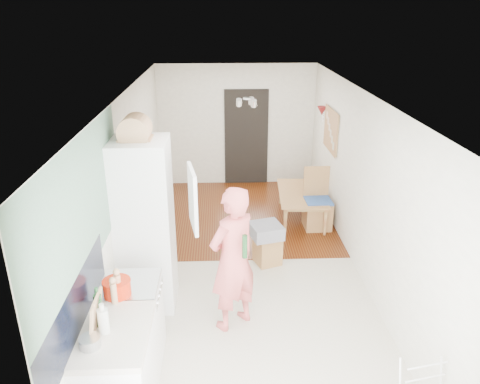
{
  "coord_description": "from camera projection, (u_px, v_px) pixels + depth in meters",
  "views": [
    {
      "loc": [
        -0.34,
        -5.92,
        3.56
      ],
      "look_at": [
        -0.07,
        0.2,
        1.1
      ],
      "focal_mm": 35.0,
      "sensor_mm": 36.0,
      "label": 1
    }
  ],
  "objects": [
    {
      "name": "room_shell",
      "position": [
        246.0,
        187.0,
        6.36
      ],
      "size": [
        3.2,
        7.0,
        2.5
      ],
      "primitive_type": null,
      "color": "beige",
      "rests_on": "ground"
    },
    {
      "name": "floor",
      "position": [
        246.0,
        267.0,
        6.83
      ],
      "size": [
        3.2,
        7.0,
        0.01
      ],
      "primitive_type": "cube",
      "color": "beige",
      "rests_on": "ground"
    },
    {
      "name": "wood_floor_overlay",
      "position": [
        240.0,
        214.0,
        8.54
      ],
      "size": [
        3.2,
        3.3,
        0.01
      ],
      "primitive_type": "cube",
      "color": "#572D0F",
      "rests_on": "room_shell"
    },
    {
      "name": "sage_wall_panel",
      "position": [
        83.0,
        209.0,
        4.22
      ],
      "size": [
        0.02,
        3.0,
        1.3
      ],
      "primitive_type": "cube",
      "color": "gray",
      "rests_on": "room_shell"
    },
    {
      "name": "tile_splashback",
      "position": [
        77.0,
        310.0,
        3.97
      ],
      "size": [
        0.02,
        1.9,
        0.5
      ],
      "primitive_type": "cube",
      "color": "black",
      "rests_on": "room_shell"
    },
    {
      "name": "doorway_recess",
      "position": [
        246.0,
        138.0,
        9.69
      ],
      "size": [
        0.9,
        0.04,
        2.0
      ],
      "primitive_type": "cube",
      "color": "black",
      "rests_on": "room_shell"
    },
    {
      "name": "base_cabinet",
      "position": [
        119.0,
        375.0,
        4.25
      ],
      "size": [
        0.6,
        0.9,
        0.86
      ],
      "primitive_type": "cube",
      "color": "white",
      "rests_on": "room_shell"
    },
    {
      "name": "worktop",
      "position": [
        114.0,
        334.0,
        4.08
      ],
      "size": [
        0.62,
        0.92,
        0.06
      ],
      "primitive_type": "cube",
      "color": "beige",
      "rests_on": "room_shell"
    },
    {
      "name": "range_cooker",
      "position": [
        133.0,
        322.0,
        4.94
      ],
      "size": [
        0.6,
        0.6,
        0.88
      ],
      "primitive_type": "cube",
      "color": "white",
      "rests_on": "room_shell"
    },
    {
      "name": "cooker_top",
      "position": [
        129.0,
        285.0,
        4.77
      ],
      "size": [
        0.6,
        0.6,
        0.04
      ],
      "primitive_type": "cube",
      "color": "silver",
      "rests_on": "room_shell"
    },
    {
      "name": "fridge_housing",
      "position": [
        145.0,
        226.0,
        5.65
      ],
      "size": [
        0.66,
        0.66,
        2.15
      ],
      "primitive_type": "cube",
      "color": "white",
      "rests_on": "room_shell"
    },
    {
      "name": "fridge_door",
      "position": [
        193.0,
        198.0,
        5.22
      ],
      "size": [
        0.14,
        0.56,
        0.7
      ],
      "primitive_type": "cube",
      "rotation": [
        0.0,
        0.0,
        -1.4
      ],
      "color": "white",
      "rests_on": "room_shell"
    },
    {
      "name": "fridge_interior",
      "position": [
        168.0,
        189.0,
        5.49
      ],
      "size": [
        0.02,
        0.52,
        0.66
      ],
      "primitive_type": "cube",
      "color": "white",
      "rests_on": "room_shell"
    },
    {
      "name": "pinboard",
      "position": [
        331.0,
        130.0,
        8.08
      ],
      "size": [
        0.03,
        0.9,
        0.7
      ],
      "primitive_type": "cube",
      "color": "tan",
      "rests_on": "room_shell"
    },
    {
      "name": "pinboard_frame",
      "position": [
        330.0,
        130.0,
        8.08
      ],
      "size": [
        0.0,
        0.94,
        0.74
      ],
      "primitive_type": "cube",
      "color": "#A17D45",
      "rests_on": "room_shell"
    },
    {
      "name": "wall_sconce",
      "position": [
        322.0,
        111.0,
        8.6
      ],
      "size": [
        0.18,
        0.18,
        0.16
      ],
      "primitive_type": "cone",
      "color": "maroon",
      "rests_on": "room_shell"
    },
    {
      "name": "person",
      "position": [
        233.0,
        247.0,
        5.24
      ],
      "size": [
        0.9,
        0.86,
        2.08
      ],
      "primitive_type": "imported",
      "rotation": [
        0.0,
        0.0,
        3.82
      ],
      "color": "#D45A59",
      "rests_on": "floor"
    },
    {
      "name": "dining_table",
      "position": [
        303.0,
        208.0,
        8.29
      ],
      "size": [
        0.76,
        1.26,
        0.43
      ],
      "primitive_type": "imported",
      "rotation": [
        0.0,
        0.0,
        1.51
      ],
      "color": "#A17D45",
      "rests_on": "floor"
    },
    {
      "name": "dining_chair",
      "position": [
        318.0,
        200.0,
        7.85
      ],
      "size": [
        0.45,
        0.45,
        1.04
      ],
      "primitive_type": null,
      "rotation": [
        0.0,
        0.0,
        0.03
      ],
      "color": "#A17D45",
      "rests_on": "floor"
    },
    {
      "name": "stool",
      "position": [
        267.0,
        249.0,
        6.87
      ],
      "size": [
        0.44,
        0.44,
        0.45
      ],
      "primitive_type": null,
      "rotation": [
        0.0,
        0.0,
        0.36
      ],
      "color": "#A17D45",
      "rests_on": "floor"
    },
    {
      "name": "grey_drape",
      "position": [
        266.0,
        231.0,
        6.72
      ],
      "size": [
        0.52,
        0.52,
        0.19
      ],
      "primitive_type": "cube",
      "rotation": [
        0.0,
        0.0,
        0.27
      ],
      "color": "slate",
      "rests_on": "stool"
    },
    {
      "name": "bread_bin",
      "position": [
        135.0,
        130.0,
        5.25
      ],
      "size": [
        0.45,
        0.44,
        0.2
      ],
      "primitive_type": null,
      "rotation": [
        0.0,
        0.0,
        0.26
      ],
      "color": "tan",
      "rests_on": "fridge_housing"
    },
    {
      "name": "red_casserole",
      "position": [
        117.0,
        288.0,
        4.55
      ],
      "size": [
        0.32,
        0.32,
        0.16
      ],
      "primitive_type": "cylinder",
      "rotation": [
        0.0,
        0.0,
        -0.17
      ],
      "color": "red",
      "rests_on": "cooker_top"
    },
    {
      "name": "steel_pan",
      "position": [
        90.0,
        342.0,
        3.87
      ],
      "size": [
        0.18,
        0.18,
        0.09
      ],
      "primitive_type": "cylinder",
      "rotation": [
        0.0,
        0.0,
        0.03
      ],
      "color": "silver",
      "rests_on": "worktop"
    },
    {
      "name": "held_bottle",
      "position": [
        245.0,
        247.0,
        5.03
      ],
      "size": [
        0.06,
        0.06,
        0.27
      ],
      "primitive_type": "cylinder",
      "color": "#19421E",
      "rests_on": "person"
    },
    {
      "name": "bottle_a",
      "position": [
        99.0,
        313.0,
        4.09
      ],
      "size": [
        0.08,
        0.08,
        0.27
      ],
      "primitive_type": "cylinder",
      "rotation": [
        0.0,
        0.0,
        0.29
      ],
      "color": "#19421E",
      "rests_on": "worktop"
    },
    {
      "name": "bottle_b",
      "position": [
        99.0,
        310.0,
        4.1
      ],
      "size": [
        0.08,
        0.08,
        0.31
      ],
      "primitive_type": "cylinder",
      "rotation": [
        0.0,
        0.0,
        0.2
      ],
      "color": "#19421E",
      "rests_on": "worktop"
    },
    {
      "name": "bottle_c",
      "position": [
        103.0,
        321.0,
        4.01
      ],
      "size": [
        0.12,
        0.12,
        0.23
      ],
      "primitive_type": "cylinder",
      "rotation": [
        0.0,
        0.0,
        -0.35
      ],
      "color": "silver",
      "rests_on": "worktop"
    },
    {
      "name": "pepper_mill_front",
      "position": [
        114.0,
        293.0,
        4.42
      ],
      "size": [
        0.07,
        0.07,
        0.22
      ],
      "primitive_type": "cylinder",
      "rotation": [
        0.0,
        0.0,
        -0.11
      ],
      "color": "tan",
      "rests_on": "worktop"
    },
    {
      "name": "pepper_mill_back",
      "position": [
        118.0,
        286.0,
        4.51
      ],
      "size": [
        0.08,
        0.08,
        0.24
      ],
      "primitive_type": "cylinder",
      "rotation": [
        0.0,
        0.0,
        0.3
      ],
      "color": "tan",
      "rests_on": "worktop"
    },
    {
      "name": "chopping_boards",
      "position": [
        96.0,
        314.0,
        4.02
      ],
      "size": [
        0.1,
        0.25,
        0.34
      ],
      "primitive_type": null,
      "rotation": [
        0.0,
        0.0,
        -0.26
      ],
      "color": "tan",
      "rests_on": "worktop"
    }
  ]
}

